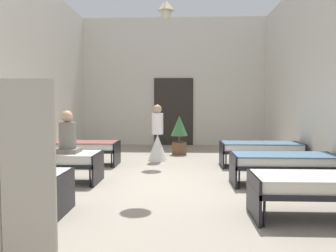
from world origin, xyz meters
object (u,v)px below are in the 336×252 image
at_px(bed_right_row_1, 284,161).
at_px(bed_right_row_0, 325,186).
at_px(nurse_near_aisle, 158,141).
at_px(potted_plant, 179,133).
at_px(patient_seated_primary, 68,137).
at_px(bed_right_row_2, 261,148).
at_px(bed_left_row_2, 79,147).
at_px(bed_left_row_1, 50,160).

bearing_deg(bed_right_row_1, bed_right_row_0, -90.00).
bearing_deg(nurse_near_aisle, potted_plant, -44.00).
height_order(patient_seated_primary, potted_plant, patient_seated_primary).
relative_size(bed_right_row_0, bed_right_row_2, 1.00).
relative_size(bed_right_row_0, bed_left_row_2, 1.00).
distance_m(bed_left_row_1, bed_right_row_1, 4.40).
bearing_deg(bed_right_row_2, potted_plant, 136.93).
height_order(bed_left_row_2, potted_plant, potted_plant).
bearing_deg(bed_left_row_1, bed_left_row_2, 90.00).
bearing_deg(bed_right_row_0, potted_plant, 109.24).
distance_m(bed_right_row_0, bed_left_row_1, 4.79).
relative_size(bed_right_row_1, bed_left_row_2, 1.00).
distance_m(nurse_near_aisle, potted_plant, 1.28).
bearing_deg(bed_right_row_0, patient_seated_primary, 154.75).
bearing_deg(bed_right_row_2, bed_left_row_2, 180.00).
relative_size(bed_right_row_1, potted_plant, 1.66).
bearing_deg(potted_plant, bed_left_row_2, -142.86).
bearing_deg(nurse_near_aisle, bed_right_row_2, -123.38).
distance_m(bed_right_row_0, bed_right_row_2, 3.80).
relative_size(bed_right_row_0, bed_left_row_1, 1.00).
xyz_separation_m(nurse_near_aisle, patient_seated_primary, (-1.52, -2.58, 0.34)).
xyz_separation_m(bed_left_row_1, bed_left_row_2, (0.00, 1.90, 0.00)).
bearing_deg(patient_seated_primary, bed_left_row_2, 100.49).
xyz_separation_m(bed_left_row_2, potted_plant, (2.43, 1.84, 0.20)).
bearing_deg(patient_seated_primary, bed_right_row_1, -0.14).
relative_size(bed_right_row_1, bed_right_row_2, 1.00).
distance_m(bed_right_row_0, nurse_near_aisle, 5.16).
distance_m(bed_left_row_2, patient_seated_primary, 1.97).
xyz_separation_m(bed_right_row_2, potted_plant, (-1.97, 1.84, 0.20)).
height_order(bed_left_row_1, patient_seated_primary, patient_seated_primary).
bearing_deg(patient_seated_primary, potted_plant, 60.85).
relative_size(bed_left_row_2, bed_right_row_2, 1.00).
relative_size(bed_right_row_0, bed_right_row_1, 1.00).
xyz_separation_m(nurse_near_aisle, potted_plant, (0.56, 1.15, 0.11)).
bearing_deg(potted_plant, bed_right_row_1, -62.24).
xyz_separation_m(bed_right_row_1, bed_left_row_2, (-4.40, 1.90, 0.00)).
height_order(bed_right_row_2, nurse_near_aisle, nurse_near_aisle).
height_order(bed_left_row_1, bed_right_row_1, same).
height_order(bed_left_row_1, bed_right_row_2, same).
relative_size(bed_left_row_1, patient_seated_primary, 2.38).
xyz_separation_m(patient_seated_primary, potted_plant, (2.08, 3.73, -0.23)).
xyz_separation_m(bed_right_row_0, bed_right_row_2, (0.00, 3.80, 0.00)).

